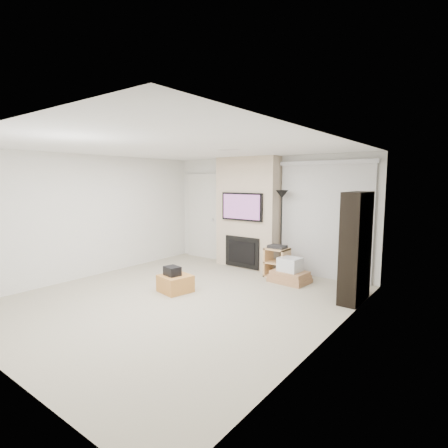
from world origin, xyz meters
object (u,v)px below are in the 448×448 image
Objects in this scene: av_stand at (277,260)px; floor_lamp at (282,208)px; ottoman at (175,283)px; box_stack at (290,273)px; bookshelf at (356,247)px.

floor_lamp is at bearing 99.76° from av_stand.
floor_lamp is 2.70× the size of av_stand.
floor_lamp is at bearing 67.21° from ottoman.
ottoman is 0.76× the size of av_stand.
bookshelf is at bearing -14.24° from box_stack.
bookshelf is (1.33, -0.34, 0.72)m from box_stack.
floor_lamp reaches higher than ottoman.
ottoman is at bearing -116.14° from av_stand.
av_stand is at bearing -80.24° from floor_lamp.
ottoman is 0.28× the size of floor_lamp.
box_stack is (1.36, 1.77, 0.03)m from ottoman.
ottoman is at bearing -127.50° from box_stack.
box_stack is 0.43× the size of bookshelf.
box_stack is at bearing 165.76° from bookshelf.
av_stand is 0.86× the size of box_stack.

